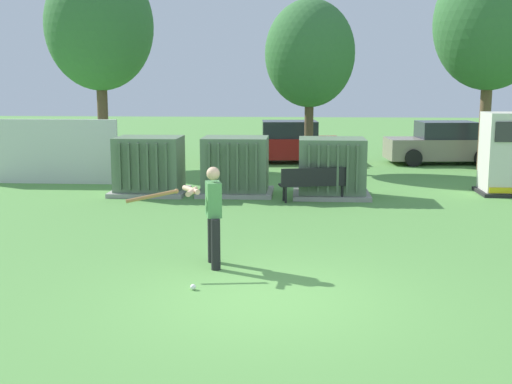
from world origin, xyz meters
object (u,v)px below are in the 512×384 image
Objects in this scene: transformer_west at (149,166)px; generator_enclosure at (509,154)px; parked_car_leftmost at (287,143)px; transformer_mid_east at (332,168)px; transformer_mid_west at (236,167)px; batter at (210,211)px; park_bench at (314,182)px; parked_car_left_of_center at (443,144)px; sports_ball at (193,287)px.

generator_enclosure is (10.11, 0.66, 0.35)m from transformer_west.
parked_car_leftmost is at bearing 133.20° from generator_enclosure.
transformer_west is 1.00× the size of transformer_mid_east.
transformer_mid_east is at bearing -171.42° from generator_enclosure.
transformer_mid_west is 7.29m from batter.
transformer_mid_east is 7.49m from batter.
transformer_mid_west is at bearing -175.79° from generator_enclosure.
transformer_west and transformer_mid_west have the same top height.
transformer_mid_west and parked_car_leftmost have the same top height.
park_bench is 1.06× the size of batter.
parked_car_left_of_center is at bearing 58.88° from park_bench.
transformer_mid_east is at bearing 58.38° from park_bench.
transformer_mid_east and parked_car_left_of_center have the same top height.
transformer_mid_west is 1.21× the size of batter.
parked_car_leftmost is at bearing 63.64° from transformer_west.
park_bench is (-5.50, -1.57, -0.60)m from generator_enclosure.
transformer_west is 1.21× the size of batter.
generator_enclosure is at bearing 50.81° from sports_ball.
transformer_mid_west is 2.41m from park_bench.
transformer_mid_west is 7.50m from parked_car_leftmost.
transformer_mid_west reaches higher than park_bench.
transformer_west and parked_car_left_of_center have the same top height.
transformer_mid_west is 1.00× the size of transformer_mid_east.
transformer_mid_west is at bearing 175.98° from transformer_mid_east.
batter is at bearing -87.75° from transformer_mid_west.
batter reaches higher than sports_ball.
batter is at bearing -69.26° from transformer_west.
transformer_west is at bearing -142.19° from parked_car_left_of_center.
transformer_west is at bearing -177.84° from transformer_mid_west.
transformer_mid_east is (5.12, -0.10, 0.00)m from transformer_west.
generator_enclosure reaches higher than batter.
transformer_west is 23.33× the size of sports_ball.
parked_car_leftmost is (1.27, 7.39, -0.04)m from transformer_mid_west.
parked_car_leftmost is 6.01m from parked_car_left_of_center.
transformer_west is 1.14× the size of park_bench.
transformer_west is 8.95m from sports_ball.
transformer_west is 12.30m from parked_car_left_of_center.
transformer_west is 7.69m from batter.
sports_ball is (-7.48, -9.18, -1.09)m from generator_enclosure.
transformer_west reaches higher than sports_ball.
sports_ball is at bearing -93.86° from parked_car_leftmost.
batter is (0.29, -7.28, 0.19)m from transformer_mid_west.
park_bench is 8.44m from parked_car_leftmost.
sports_ball is 16.05m from parked_car_leftmost.
transformer_mid_west is 1.14× the size of park_bench.
transformer_mid_east is 8.91m from parked_car_left_of_center.
generator_enclosure is at bearing -46.80° from parked_car_leftmost.
park_bench is at bearing 75.37° from sports_ball.
batter is 1.63m from sports_ball.
batter is at bearing -106.78° from park_bench.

